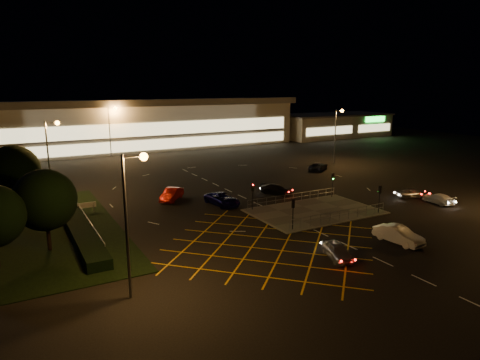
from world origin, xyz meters
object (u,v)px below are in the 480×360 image
car_near_silver (337,251)px  car_circ_red (172,194)px  signal_sw (293,208)px  signal_nw (252,191)px  car_approach_white (438,198)px  signal_ne (332,180)px  car_far_dkgrey (276,189)px  car_left_blue (222,199)px  car_right_silver (412,193)px  car_east_grey (318,166)px  car_queue_white (398,235)px  signal_se (380,193)px

car_near_silver → car_circ_red: size_ratio=0.87×
signal_sw → signal_nw: same height
signal_nw → car_near_silver: (-0.90, -15.67, -1.67)m
signal_nw → car_approach_white: signal_nw is taller
signal_ne → car_far_dkgrey: 7.50m
car_circ_red → car_approach_white: bearing=9.4°
signal_nw → car_left_blue: signal_nw is taller
car_far_dkgrey → car_near_silver: bearing=-140.2°
car_far_dkgrey → car_approach_white: car_far_dkgrey is taller
car_right_silver → car_east_grey: bearing=19.2°
car_queue_white → car_east_grey: car_queue_white is taller
car_left_blue → car_right_silver: size_ratio=1.39×
signal_se → car_left_blue: bearing=-40.0°
car_circ_red → signal_nw: bearing=-12.3°
car_near_silver → car_queue_white: size_ratio=0.86×
signal_se → car_queue_white: signal_se is taller
car_far_dkgrey → car_east_grey: bearing=3.6°
signal_nw → car_approach_white: size_ratio=0.75×
car_far_dkgrey → car_east_grey: 18.48m
car_queue_white → signal_nw: bearing=107.7°
signal_nw → car_approach_white: bearing=-21.2°
signal_nw → signal_ne: size_ratio=1.00×
car_left_blue → car_east_grey: car_left_blue is taller
signal_sw → car_left_blue: 12.06m
car_near_silver → car_left_blue: (-1.11, 19.46, 0.03)m
signal_sw → car_near_silver: bearing=83.3°
car_far_dkgrey → car_left_blue: bearing=158.2°
signal_se → car_far_dkgrey: (-5.28, 13.03, -1.72)m
car_queue_white → car_east_grey: size_ratio=0.97×
signal_nw → car_queue_white: signal_nw is taller
signal_sw → car_far_dkgrey: signal_sw is taller
signal_nw → car_queue_white: (6.55, -15.57, -1.58)m
signal_nw → car_approach_white: 23.39m
car_approach_white → car_right_silver: bearing=-69.3°
car_near_silver → car_far_dkgrey: car_near_silver is taller
car_right_silver → car_approach_white: (0.80, -3.23, -0.03)m
car_east_grey → car_left_blue: bearing=80.1°
car_near_silver → car_far_dkgrey: 22.08m
car_far_dkgrey → car_queue_white: bearing=-120.5°
car_far_dkgrey → car_right_silver: (14.22, -10.27, -0.00)m
signal_sw → signal_ne: (12.00, 7.99, 0.00)m
signal_nw → signal_sw: bearing=-90.0°
car_left_blue → car_right_silver: (22.95, -9.01, -0.08)m
signal_nw → car_near_silver: bearing=-93.3°
signal_ne → car_left_blue: signal_ne is taller
car_east_grey → car_far_dkgrey: bearing=88.3°
signal_nw → car_left_blue: bearing=118.0°
signal_se → car_east_grey: bearing=-113.5°
car_right_silver → car_circ_red: bearing=85.4°
signal_sw → signal_ne: 14.41m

